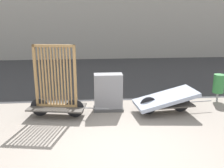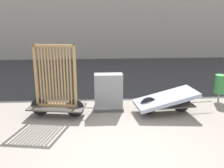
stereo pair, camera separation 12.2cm
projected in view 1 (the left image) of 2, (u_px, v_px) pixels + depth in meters
ground_plane at (121, 156)px, 5.43m from camera, size 60.00×60.00×0.00m
road_strip at (103, 73)px, 12.74m from camera, size 56.00×8.13×0.01m
bike_cart_with_bedframe at (56, 93)px, 7.34m from camera, size 2.31×1.02×2.06m
bike_cart_with_mattress at (165, 100)px, 7.68m from camera, size 2.41×1.14×0.71m
utility_cabinet at (108, 94)px, 7.88m from camera, size 0.90×0.45×1.13m
trash_bin at (219, 84)px, 8.64m from camera, size 0.35×0.35×0.92m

